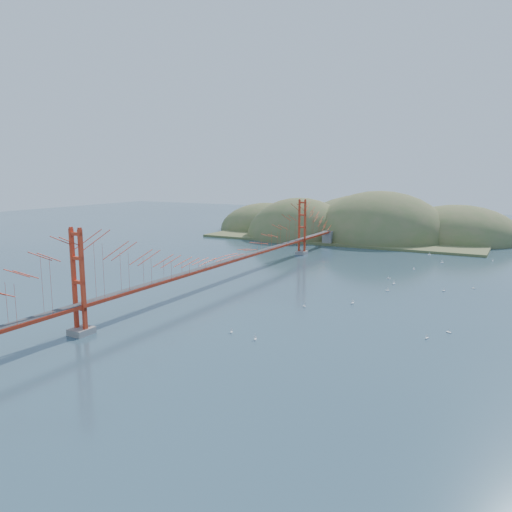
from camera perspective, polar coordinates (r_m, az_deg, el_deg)
The scene contains 19 objects.
ground at distance 80.34m, azimuth -3.30°, elevation -2.91°, with size 320.00×320.00×0.00m, color #2A4555.
bridge at distance 79.27m, azimuth -3.28°, elevation 2.07°, with size 2.20×94.40×12.00m.
far_headlands at distance 141.74m, azimuth 12.26°, elevation 2.38°, with size 84.00×58.00×25.00m.
sailboat_15 at distance 108.16m, azimuth 25.42°, elevation -0.49°, with size 0.46×0.52×0.60m.
sailboat_8 at distance 102.56m, azimuth 20.48°, elevation -0.66°, with size 0.69×0.69×0.73m.
sailboat_12 at distance 111.29m, azimuth 19.22°, elevation 0.18°, with size 0.64×0.55×0.73m.
sailboat_0 at distance 68.09m, azimuth 10.92°, elevation -5.26°, with size 0.47×0.54×0.62m.
sailboat_10 at distance 53.01m, azimuth -0.09°, elevation -9.42°, with size 0.59×0.61×0.68m.
sailboat_14 at distance 78.69m, azimuth 20.68°, elevation -3.69°, with size 0.59×0.59×0.63m.
sailboat_17 at distance 82.11m, azimuth 23.63°, elevation -3.35°, with size 0.51×0.43×0.59m.
sailboat_6 at distance 55.32m, azimuth -2.83°, elevation -8.61°, with size 0.55×0.55×0.62m.
sailboat_1 at distance 65.73m, azimuth 5.56°, elevation -5.67°, with size 0.58×0.58×0.60m.
sailboat_4 at distance 81.16m, azimuth 15.48°, elevation -3.01°, with size 0.56×0.61×0.69m.
sailboat_2 at distance 59.13m, azimuth 21.18°, elevation -8.06°, with size 0.57×0.56×0.64m.
sailboat_3 at distance 84.97m, azimuth 14.92°, elevation -2.43°, with size 0.55×0.55×0.60m.
sailboat_5 at distance 56.39m, azimuth 18.94°, elevation -8.79°, with size 0.50×0.51×0.58m.
sailboat_16 at distance 94.16m, azimuth 17.60°, elevation -1.40°, with size 0.53×0.53×0.56m.
sailboat_extra_0 at distance 68.20m, azimuth 11.02°, elevation -5.24°, with size 0.44×0.53×0.61m.
sailboat_extra_1 at distance 76.34m, azimuth 14.81°, elevation -3.78°, with size 0.62×0.62×0.65m.
Camera 1 is at (41.48, -66.54, 17.51)m, focal length 35.00 mm.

